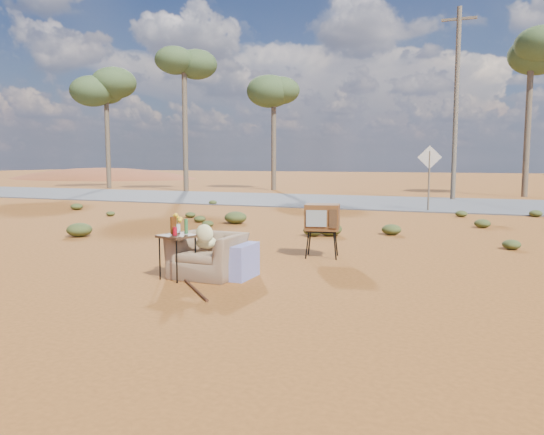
% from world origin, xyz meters
% --- Properties ---
extents(ground, '(140.00, 140.00, 0.00)m').
position_xyz_m(ground, '(0.00, 0.00, 0.00)').
color(ground, '#914F1D').
rests_on(ground, ground).
extents(highway, '(140.00, 7.00, 0.04)m').
position_xyz_m(highway, '(0.00, 15.00, 0.02)').
color(highway, '#565659').
rests_on(highway, ground).
extents(dirt_mound, '(26.00, 18.00, 2.00)m').
position_xyz_m(dirt_mound, '(-30.00, 34.00, 0.00)').
color(dirt_mound, brown).
rests_on(dirt_mound, ground).
extents(armchair, '(1.15, 0.73, 0.85)m').
position_xyz_m(armchair, '(-0.47, 0.46, 0.40)').
color(armchair, brown).
rests_on(armchair, ground).
extents(tv_unit, '(0.66, 0.57, 0.94)m').
position_xyz_m(tv_unit, '(0.58, 2.54, 0.70)').
color(tv_unit, black).
rests_on(tv_unit, ground).
extents(side_table, '(0.56, 0.56, 0.91)m').
position_xyz_m(side_table, '(-0.89, 0.16, 0.67)').
color(side_table, '#3B2315').
rests_on(side_table, ground).
extents(rusty_bar, '(1.01, 1.06, 0.04)m').
position_xyz_m(rusty_bar, '(-0.36, -0.31, 0.02)').
color(rusty_bar, '#472013').
rests_on(rusty_bar, ground).
extents(road_sign, '(0.78, 0.06, 2.19)m').
position_xyz_m(road_sign, '(1.50, 12.00, 1.50)').
color(road_sign, brown).
rests_on(road_sign, ground).
extents(eucalyptus_far_left, '(3.20, 3.20, 7.10)m').
position_xyz_m(eucalyptus_far_left, '(-18.00, 20.00, 5.94)').
color(eucalyptus_far_left, brown).
rests_on(eucalyptus_far_left, ground).
extents(eucalyptus_left, '(3.20, 3.20, 8.10)m').
position_xyz_m(eucalyptus_left, '(-12.00, 19.00, 6.92)').
color(eucalyptus_left, brown).
rests_on(eucalyptus_left, ground).
extents(eucalyptus_near_left, '(3.20, 3.20, 6.60)m').
position_xyz_m(eucalyptus_near_left, '(-8.00, 22.00, 5.45)').
color(eucalyptus_near_left, brown).
rests_on(eucalyptus_near_left, ground).
extents(eucalyptus_center, '(3.20, 3.20, 7.60)m').
position_xyz_m(eucalyptus_center, '(5.00, 21.00, 6.43)').
color(eucalyptus_center, brown).
rests_on(eucalyptus_center, ground).
extents(utility_pole_center, '(1.40, 0.20, 8.00)m').
position_xyz_m(utility_pole_center, '(2.00, 17.50, 4.15)').
color(utility_pole_center, brown).
rests_on(utility_pole_center, ground).
extents(scrub_patch, '(17.49, 8.07, 0.33)m').
position_xyz_m(scrub_patch, '(-0.82, 4.41, 0.14)').
color(scrub_patch, '#464A20').
rests_on(scrub_patch, ground).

